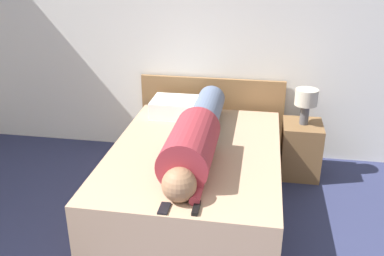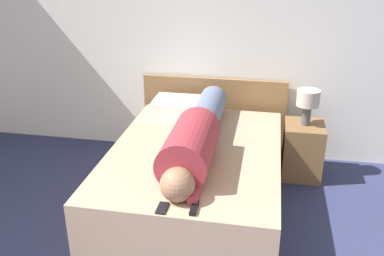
% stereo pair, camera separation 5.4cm
% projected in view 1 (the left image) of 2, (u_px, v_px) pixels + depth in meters
% --- Properties ---
extents(wall_back, '(6.16, 0.06, 2.60)m').
position_uv_depth(wall_back, '(190.00, 29.00, 4.25)').
color(wall_back, white).
rests_on(wall_back, ground_plane).
extents(bed, '(1.36, 1.91, 0.54)m').
position_uv_depth(bed, '(195.00, 178.00, 3.58)').
color(bed, tan).
rests_on(bed, ground_plane).
extents(headboard, '(1.48, 0.04, 0.83)m').
position_uv_depth(headboard, '(211.00, 116.00, 4.50)').
color(headboard, olive).
rests_on(headboard, ground_plane).
extents(nightstand, '(0.36, 0.40, 0.53)m').
position_uv_depth(nightstand, '(301.00, 149.00, 4.11)').
color(nightstand, brown).
rests_on(nightstand, ground_plane).
extents(table_lamp, '(0.21, 0.21, 0.34)m').
position_uv_depth(table_lamp, '(306.00, 100.00, 3.91)').
color(table_lamp, '#4C4C51').
rests_on(table_lamp, nightstand).
extents(person_lying, '(0.36, 1.78, 0.36)m').
position_uv_depth(person_lying, '(196.00, 136.00, 3.34)').
color(person_lying, '#936B4C').
rests_on(person_lying, bed).
extents(pillow_near_headboard, '(0.52, 0.36, 0.16)m').
position_uv_depth(pillow_near_headboard, '(179.00, 107.00, 4.13)').
color(pillow_near_headboard, white).
rests_on(pillow_near_headboard, bed).
extents(tv_remote, '(0.04, 0.15, 0.02)m').
position_uv_depth(tv_remote, '(196.00, 208.00, 2.68)').
color(tv_remote, black).
rests_on(tv_remote, bed).
extents(cell_phone, '(0.06, 0.13, 0.01)m').
position_uv_depth(cell_phone, '(164.00, 208.00, 2.68)').
color(cell_phone, black).
rests_on(cell_phone, bed).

